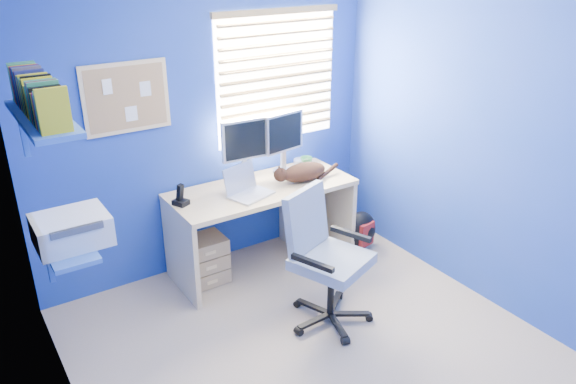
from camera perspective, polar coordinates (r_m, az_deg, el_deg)
floor at (r=3.99m, az=3.43°, el=-16.32°), size 3.00×3.20×0.00m
wall_back at (r=4.63m, az=-8.07°, el=6.99°), size 3.00×0.01×2.50m
wall_left at (r=2.79m, az=-21.77°, el=-6.41°), size 0.01×3.20×2.50m
wall_right at (r=4.35m, az=20.06°, el=4.65°), size 0.01×3.20×2.50m
desk at (r=4.79m, az=-2.60°, el=-3.53°), size 1.54×0.65×0.74m
laptop at (r=4.43m, az=-3.80°, el=0.91°), size 0.39×0.35×0.22m
monitor_left at (r=4.66m, az=-4.50°, el=4.19°), size 0.41×0.14×0.54m
monitor_right at (r=4.84m, az=-0.49°, el=5.00°), size 0.41×0.19×0.54m
phone at (r=4.36m, az=-10.90°, el=-0.27°), size 0.13×0.14×0.17m
mug at (r=5.01m, az=1.88°, el=3.01°), size 0.10×0.09×0.10m
cd_spindle at (r=5.04m, az=1.31°, el=2.96°), size 0.13×0.13×0.07m
cat at (r=4.74m, az=1.65°, el=2.05°), size 0.44×0.27×0.15m
tower_pc at (r=5.16m, az=1.29°, el=-3.19°), size 0.19×0.44×0.45m
drawer_boxes at (r=4.69m, az=-8.54°, el=-6.83°), size 0.35×0.28×0.41m
yellow_book at (r=5.00m, az=1.25°, el=-5.54°), size 0.03×0.17×0.24m
backpack at (r=5.17m, az=7.32°, el=-3.90°), size 0.36×0.30×0.37m
office_chair at (r=4.13m, az=3.81°, el=-8.41°), size 0.75×0.75×1.00m
window_blinds at (r=4.82m, az=-1.01°, el=11.61°), size 1.15×0.05×1.10m
corkboard at (r=4.31m, az=-16.09°, el=9.18°), size 0.64×0.02×0.52m
wall_shelves at (r=3.41m, az=-22.67°, el=2.42°), size 0.42×0.90×1.05m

